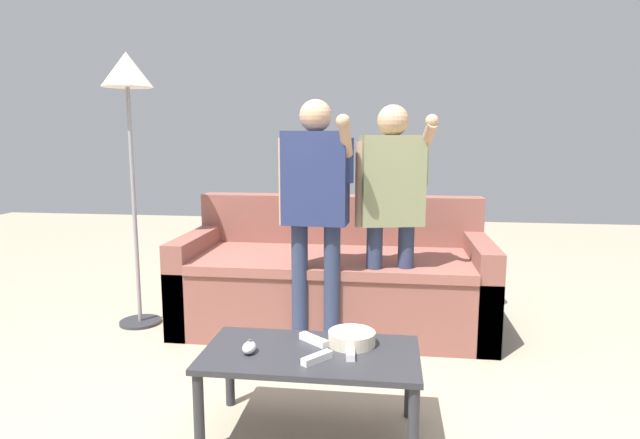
% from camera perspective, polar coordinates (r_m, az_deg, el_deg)
% --- Properties ---
extents(ground_plane, '(12.00, 12.00, 0.00)m').
position_cam_1_polar(ground_plane, '(2.54, -0.85, -21.52)').
color(ground_plane, tan).
extents(couch, '(2.05, 0.94, 0.85)m').
position_cam_1_polar(couch, '(3.69, 1.56, -6.52)').
color(couch, brown).
rests_on(couch, ground).
extents(coffee_table, '(0.92, 0.49, 0.38)m').
position_cam_1_polar(coffee_table, '(2.36, -0.96, -15.04)').
color(coffee_table, '#2D2D33').
rests_on(coffee_table, ground).
extents(snack_bowl, '(0.21, 0.21, 0.06)m').
position_cam_1_polar(snack_bowl, '(2.40, 3.41, -12.52)').
color(snack_bowl, beige).
rests_on(snack_bowl, coffee_table).
extents(game_remote_nunchuk, '(0.06, 0.09, 0.05)m').
position_cam_1_polar(game_remote_nunchuk, '(2.33, -7.56, -13.39)').
color(game_remote_nunchuk, white).
rests_on(game_remote_nunchuk, coffee_table).
extents(floor_lamp, '(0.33, 0.33, 1.82)m').
position_cam_1_polar(floor_lamp, '(3.77, -19.82, 12.65)').
color(floor_lamp, '#2D2D33').
rests_on(floor_lamp, ground).
extents(player_center, '(0.44, 0.35, 1.49)m').
position_cam_1_polar(player_center, '(3.08, -0.47, 2.42)').
color(player_center, '#2D3856').
rests_on(player_center, ground).
extents(player_right, '(0.46, 0.29, 1.46)m').
position_cam_1_polar(player_right, '(3.17, 7.64, 2.22)').
color(player_right, '#2D3856').
rests_on(player_right, ground).
extents(game_remote_wand_near, '(0.14, 0.13, 0.03)m').
position_cam_1_polar(game_remote_wand_near, '(2.42, -0.65, -12.72)').
color(game_remote_wand_near, white).
rests_on(game_remote_wand_near, coffee_table).
extents(game_remote_wand_far, '(0.12, 0.14, 0.03)m').
position_cam_1_polar(game_remote_wand_far, '(2.24, -0.32, -14.56)').
color(game_remote_wand_far, white).
rests_on(game_remote_wand_far, coffee_table).
extents(game_remote_wand_spare, '(0.05, 0.16, 0.03)m').
position_cam_1_polar(game_remote_wand_spare, '(2.31, 3.21, -13.83)').
color(game_remote_wand_spare, white).
rests_on(game_remote_wand_spare, coffee_table).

